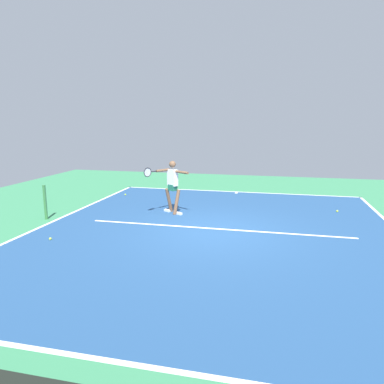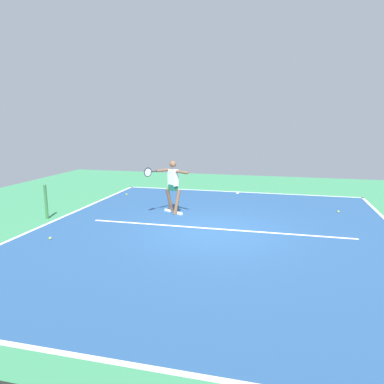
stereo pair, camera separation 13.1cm
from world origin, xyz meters
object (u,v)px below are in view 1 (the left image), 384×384
Objects in this scene: tennis_ball_far_corner at (337,211)px; tennis_ball_centre_court at (50,239)px; net_post at (45,202)px; tennis_ball_near_service_line at (125,195)px; tennis_player at (172,183)px.

tennis_ball_far_corner is 8.92m from tennis_ball_centre_court.
net_post reaches higher than tennis_ball_near_service_line.
tennis_player is (-3.58, -1.59, 0.46)m from net_post.
net_post is 9.39m from tennis_ball_far_corner.
net_post is 16.21× the size of tennis_ball_centre_court.
net_post is 4.06m from tennis_ball_near_service_line.
tennis_ball_near_service_line is at bearing -85.88° from tennis_ball_centre_court.
net_post is at bearing 77.01° from tennis_ball_near_service_line.
tennis_ball_near_service_line is at bearing -102.99° from net_post.
tennis_ball_near_service_line is 8.05m from tennis_ball_far_corner.
tennis_ball_near_service_line is (-0.91, -3.93, -0.50)m from net_post.
tennis_ball_far_corner is 1.00× the size of tennis_ball_centre_court.
net_post reaches higher than tennis_ball_centre_court.
tennis_player is 5.58m from tennis_ball_far_corner.
tennis_ball_far_corner is (-7.99, 0.95, 0.00)m from tennis_ball_near_service_line.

